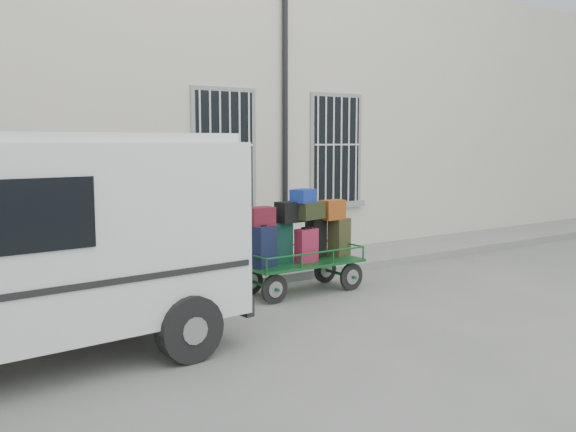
# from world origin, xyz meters

# --- Properties ---
(ground) EXTENTS (80.00, 80.00, 0.00)m
(ground) POSITION_xyz_m (0.00, 0.00, 0.00)
(ground) COLOR #63635F
(ground) RESTS_ON ground
(building) EXTENTS (24.00, 5.15, 6.00)m
(building) POSITION_xyz_m (0.00, 5.50, 3.00)
(building) COLOR beige
(building) RESTS_ON ground
(sidewalk) EXTENTS (24.00, 1.70, 0.15)m
(sidewalk) POSITION_xyz_m (0.00, 2.20, 0.07)
(sidewalk) COLOR gray
(sidewalk) RESTS_ON ground
(luggage_cart) EXTENTS (2.36, 0.91, 1.68)m
(luggage_cart) POSITION_xyz_m (-0.34, 0.66, 0.85)
(luggage_cart) COLOR black
(luggage_cart) RESTS_ON ground
(van) EXTENTS (5.15, 2.55, 2.53)m
(van) POSITION_xyz_m (-4.96, -0.35, 1.45)
(van) COLOR white
(van) RESTS_ON ground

